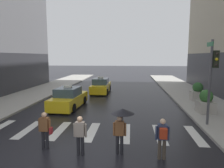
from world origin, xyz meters
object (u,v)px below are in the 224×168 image
(pedestrian_with_handbag, at_px, (45,128))
(planter_near_corner, at_px, (206,102))
(traffic_light_pole, at_px, (213,70))
(pedestrian_with_umbrella, at_px, (122,119))
(pedestrian_with_backpack, at_px, (162,136))
(planter_mid_block, at_px, (198,92))
(taxi_lead, at_px, (69,99))
(taxi_second, at_px, (101,86))
(pedestrian_plain_coat, at_px, (80,133))

(pedestrian_with_handbag, distance_m, planter_near_corner, 10.82)
(traffic_light_pole, relative_size, planter_near_corner, 3.00)
(pedestrian_with_umbrella, bearing_deg, planter_near_corner, 48.58)
(pedestrian_with_backpack, distance_m, pedestrian_with_handbag, 4.96)
(traffic_light_pole, distance_m, pedestrian_with_handbag, 9.22)
(pedestrian_with_handbag, xyz_separation_m, planter_mid_block, (9.63, 10.25, -0.06))
(taxi_lead, xyz_separation_m, pedestrian_with_umbrella, (4.53, -7.27, 0.79))
(taxi_second, relative_size, pedestrian_with_backpack, 2.76)
(planter_near_corner, xyz_separation_m, planter_mid_block, (0.73, 4.10, 0.00))
(planter_mid_block, bearing_deg, planter_near_corner, -100.12)
(traffic_light_pole, height_order, taxi_second, traffic_light_pole)
(taxi_lead, height_order, pedestrian_with_umbrella, pedestrian_with_umbrella)
(taxi_lead, xyz_separation_m, planter_near_corner, (10.10, -0.96, 0.15))
(taxi_second, distance_m, pedestrian_with_umbrella, 14.45)
(taxi_second, relative_size, pedestrian_with_handbag, 2.76)
(traffic_light_pole, xyz_separation_m, pedestrian_plain_coat, (-6.52, -3.98, -2.32))
(traffic_light_pole, xyz_separation_m, taxi_lead, (-9.39, 3.55, -2.53))
(traffic_light_pole, relative_size, pedestrian_plain_coat, 2.91)
(pedestrian_with_handbag, bearing_deg, planter_near_corner, 34.64)
(pedestrian_with_umbrella, distance_m, pedestrian_plain_coat, 1.78)
(taxi_lead, distance_m, planter_near_corner, 10.14)
(pedestrian_with_umbrella, bearing_deg, pedestrian_plain_coat, -170.85)
(taxi_second, relative_size, pedestrian_plain_coat, 2.76)
(planter_near_corner, bearing_deg, planter_mid_block, 79.88)
(pedestrian_plain_coat, xyz_separation_m, planter_mid_block, (7.96, 10.68, -0.07))
(taxi_second, relative_size, planter_near_corner, 2.84)
(traffic_light_pole, distance_m, planter_near_corner, 3.60)
(pedestrian_plain_coat, height_order, planter_mid_block, planter_mid_block)
(traffic_light_pole, height_order, planter_near_corner, traffic_light_pole)
(pedestrian_with_backpack, bearing_deg, pedestrian_with_handbag, 174.61)
(pedestrian_with_handbag, bearing_deg, pedestrian_plain_coat, -14.46)
(planter_mid_block, bearing_deg, pedestrian_with_umbrella, -121.17)
(taxi_second, xyz_separation_m, pedestrian_with_handbag, (-0.34, -13.95, 0.21))
(pedestrian_with_umbrella, height_order, planter_near_corner, pedestrian_with_umbrella)
(traffic_light_pole, relative_size, pedestrian_with_umbrella, 2.47)
(taxi_lead, relative_size, planter_near_corner, 2.89)
(pedestrian_with_umbrella, bearing_deg, taxi_second, 101.97)
(pedestrian_plain_coat, distance_m, planter_mid_block, 13.32)
(taxi_lead, relative_size, pedestrian_with_backpack, 2.81)
(taxi_second, bearing_deg, planter_mid_block, -21.72)
(pedestrian_with_umbrella, bearing_deg, planter_mid_block, 58.83)
(traffic_light_pole, bearing_deg, planter_near_corner, 74.74)
(pedestrian_with_handbag, bearing_deg, pedestrian_with_backpack, -5.39)
(taxi_lead, bearing_deg, planter_near_corner, -5.41)
(taxi_lead, distance_m, planter_mid_block, 11.28)
(planter_mid_block, bearing_deg, traffic_light_pole, -102.14)
(taxi_second, distance_m, pedestrian_with_handbag, 13.96)
(traffic_light_pole, xyz_separation_m, planter_mid_block, (1.44, 6.70, -2.38))
(pedestrian_with_backpack, relative_size, planter_mid_block, 1.03)
(pedestrian_with_umbrella, height_order, pedestrian_with_backpack, pedestrian_with_umbrella)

